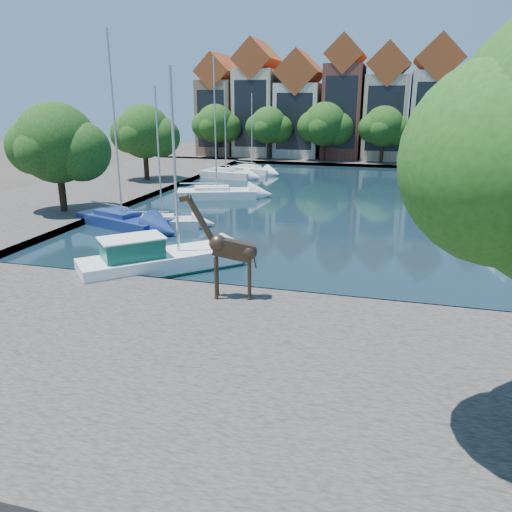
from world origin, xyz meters
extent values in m
plane|color=#38332B|center=(0.00, 0.00, 0.00)|extent=(160.00, 160.00, 0.00)
cube|color=black|center=(0.00, 24.00, 0.04)|extent=(38.00, 50.00, 0.08)
cube|color=#544E48|center=(0.00, -7.00, 0.25)|extent=(50.00, 14.00, 0.50)
cube|color=#544E48|center=(0.00, 56.00, 0.25)|extent=(60.00, 16.00, 0.50)
cube|color=#544E48|center=(-25.00, 24.00, 0.25)|extent=(14.00, 52.00, 0.50)
sphere|color=#1F4714|center=(5.74, -9.40, 7.60)|extent=(4.48, 4.48, 4.48)
cube|color=#825F47|center=(-23.00, 56.00, 6.00)|extent=(5.39, 9.00, 11.00)
cube|color=brown|center=(-23.00, 56.00, 12.71)|extent=(5.44, 9.18, 5.44)
cube|color=black|center=(-23.00, 51.52, 6.00)|extent=(4.40, 0.05, 8.25)
cube|color=#C5B798|center=(-17.00, 56.00, 6.75)|extent=(5.88, 9.00, 12.50)
cube|color=brown|center=(-17.00, 56.00, 14.32)|extent=(5.94, 9.18, 5.94)
cube|color=black|center=(-17.00, 51.52, 6.75)|extent=(4.80, 0.05, 9.38)
cube|color=beige|center=(-10.50, 56.00, 5.75)|extent=(6.37, 9.00, 10.50)
cube|color=brown|center=(-10.50, 56.00, 12.43)|extent=(6.43, 9.18, 6.43)
cube|color=black|center=(-10.50, 51.52, 5.75)|extent=(5.20, 0.05, 7.88)
cube|color=brown|center=(-4.00, 56.00, 7.00)|extent=(5.39, 9.00, 13.00)
cube|color=brown|center=(-4.00, 56.00, 14.71)|extent=(5.44, 9.18, 5.44)
cube|color=black|center=(-4.00, 51.52, 7.00)|extent=(4.40, 0.05, 9.75)
cube|color=tan|center=(2.00, 56.00, 6.25)|extent=(5.88, 9.00, 11.50)
cube|color=brown|center=(2.00, 56.00, 13.32)|extent=(5.94, 9.18, 5.94)
cube|color=black|center=(2.00, 51.52, 6.25)|extent=(4.80, 0.05, 8.62)
cube|color=beige|center=(8.50, 56.00, 6.50)|extent=(6.37, 9.00, 12.00)
cube|color=brown|center=(8.50, 56.00, 13.93)|extent=(6.43, 9.18, 6.43)
cube|color=black|center=(8.50, 51.52, 6.50)|extent=(5.20, 0.05, 9.00)
cube|color=brown|center=(15.00, 56.00, 5.75)|extent=(5.39, 9.00, 10.50)
cube|color=brown|center=(15.00, 56.00, 12.21)|extent=(5.44, 9.18, 5.44)
cube|color=black|center=(15.00, 51.52, 5.75)|extent=(4.40, 0.05, 7.88)
cylinder|color=#332114|center=(-22.00, 50.50, 2.10)|extent=(0.50, 0.50, 3.20)
sphere|color=#123810|center=(-22.00, 50.50, 5.38)|extent=(5.60, 5.60, 5.60)
sphere|color=#123810|center=(-20.32, 50.80, 4.82)|extent=(4.20, 4.20, 4.20)
sphere|color=#123810|center=(-23.54, 50.10, 5.10)|extent=(3.92, 3.92, 3.92)
cylinder|color=#332114|center=(-14.00, 50.50, 2.10)|extent=(0.50, 0.50, 3.20)
sphere|color=#123810|center=(-14.00, 50.50, 5.26)|extent=(5.20, 5.20, 5.20)
sphere|color=#123810|center=(-12.44, 50.80, 4.74)|extent=(3.90, 3.90, 3.90)
sphere|color=#123810|center=(-15.43, 50.10, 5.00)|extent=(3.64, 3.64, 3.64)
cylinder|color=#332114|center=(-6.00, 50.50, 2.10)|extent=(0.50, 0.50, 3.20)
sphere|color=#123810|center=(-6.00, 50.50, 5.50)|extent=(6.00, 6.00, 6.00)
sphere|color=#123810|center=(-4.20, 50.80, 4.90)|extent=(4.50, 4.50, 4.50)
sphere|color=#123810|center=(-7.65, 50.10, 5.20)|extent=(4.20, 4.20, 4.20)
cylinder|color=#332114|center=(2.00, 50.50, 2.10)|extent=(0.50, 0.50, 3.20)
sphere|color=#123810|center=(2.00, 50.50, 5.32)|extent=(5.40, 5.40, 5.40)
sphere|color=#123810|center=(3.62, 50.80, 4.78)|extent=(4.05, 4.05, 4.05)
sphere|color=#123810|center=(0.51, 50.10, 5.05)|extent=(3.78, 3.78, 3.78)
cylinder|color=#332114|center=(10.00, 50.50, 2.10)|extent=(0.50, 0.50, 3.20)
sphere|color=#123810|center=(10.00, 50.50, 5.44)|extent=(5.80, 5.80, 5.80)
sphere|color=#123810|center=(11.74, 50.80, 4.86)|extent=(4.35, 4.35, 4.35)
sphere|color=#123810|center=(8.40, 50.10, 5.15)|extent=(4.06, 4.06, 4.06)
cylinder|color=#332114|center=(18.00, 50.50, 2.10)|extent=(0.50, 0.50, 3.20)
sphere|color=#123810|center=(16.57, 50.10, 5.00)|extent=(3.64, 3.64, 3.64)
cylinder|color=#332114|center=(-21.00, 12.00, 2.20)|extent=(0.54, 0.54, 3.40)
sphere|color=#123810|center=(-21.00, 12.00, 5.70)|extent=(6.00, 6.00, 6.00)
sphere|color=#123810|center=(-19.20, 12.30, 5.10)|extent=(4.50, 4.50, 4.50)
sphere|color=#123810|center=(-22.65, 11.60, 5.40)|extent=(4.20, 4.20, 4.20)
cylinder|color=#332114|center=(-22.00, 28.00, 2.20)|extent=(0.54, 0.54, 3.40)
sphere|color=#123810|center=(-22.00, 28.00, 5.58)|extent=(5.60, 5.60, 5.60)
sphere|color=#123810|center=(-20.32, 28.30, 5.02)|extent=(4.20, 4.20, 4.20)
sphere|color=#123810|center=(-23.54, 27.60, 5.30)|extent=(3.92, 3.92, 3.92)
cylinder|color=#36281B|center=(-3.55, -1.85, 1.45)|extent=(0.14, 0.14, 1.89)
cylinder|color=#36281B|center=(-3.63, -1.47, 1.45)|extent=(0.14, 0.14, 1.89)
cylinder|color=#36281B|center=(-2.14, -1.55, 1.45)|extent=(0.14, 0.14, 1.89)
cylinder|color=#36281B|center=(-2.22, -1.16, 1.45)|extent=(0.14, 0.14, 1.89)
cube|color=#36281B|center=(-2.84, -1.50, 2.71)|extent=(1.90, 0.87, 1.11)
cylinder|color=#36281B|center=(-4.16, -1.78, 3.94)|extent=(1.24, 0.52, 1.96)
cube|color=#36281B|center=(-4.79, -1.92, 4.90)|extent=(0.55, 0.27, 0.30)
cube|color=white|center=(-8.00, 2.00, 0.69)|extent=(7.82, 7.60, 1.22)
cube|color=#145A45|center=(-9.08, 0.98, 1.49)|extent=(3.44, 3.40, 1.13)
cylinder|color=#B2B2B7|center=(-7.28, 2.68, 5.72)|extent=(0.15, 0.15, 9.41)
cube|color=silver|center=(-12.00, 10.61, 0.49)|extent=(5.45, 3.46, 0.82)
cube|color=silver|center=(-12.00, 10.61, 0.77)|extent=(2.55, 1.96, 0.46)
cylinder|color=#B2B2B7|center=(-12.00, 10.61, 5.21)|extent=(0.11, 0.11, 8.98)
cube|color=navy|center=(-15.00, 10.33, 0.58)|extent=(7.81, 5.02, 0.99)
cube|color=navy|center=(-15.00, 10.33, 0.91)|extent=(3.66, 2.83, 0.55)
cylinder|color=#B2B2B7|center=(-15.00, 10.33, 7.04)|extent=(0.13, 0.13, 12.39)
cube|color=white|center=(-12.00, 22.22, 0.57)|extent=(7.62, 4.74, 0.97)
cube|color=white|center=(-12.00, 22.22, 0.89)|extent=(3.55, 2.70, 0.54)
cylinder|color=#B2B2B7|center=(-12.00, 22.22, 6.60)|extent=(0.13, 0.13, 11.53)
cube|color=silver|center=(-15.00, 33.99, 0.60)|extent=(6.25, 2.81, 1.03)
cube|color=silver|center=(-15.00, 33.99, 0.94)|extent=(2.80, 1.78, 0.57)
cylinder|color=#B2B2B7|center=(-15.00, 33.99, 5.80)|extent=(0.14, 0.14, 9.84)
cube|color=white|center=(-13.14, 38.53, 0.53)|extent=(6.04, 4.07, 0.89)
cube|color=white|center=(-13.14, 38.53, 0.82)|extent=(2.85, 2.26, 0.50)
cylinder|color=#B2B2B7|center=(-13.14, 38.53, 5.14)|extent=(0.12, 0.12, 8.72)
cube|color=white|center=(12.00, 25.34, 0.51)|extent=(5.55, 3.20, 0.87)
cube|color=white|center=(12.00, 25.34, 0.80)|extent=(2.56, 1.87, 0.48)
cylinder|color=#B2B2B7|center=(12.00, 25.34, 5.65)|extent=(0.12, 0.12, 9.78)
cube|color=beige|center=(15.00, 35.52, 0.55)|extent=(5.22, 2.67, 0.93)
cube|color=beige|center=(15.00, 35.52, 0.86)|extent=(2.37, 1.62, 0.52)
cylinder|color=#B2B2B7|center=(15.00, 35.52, 4.74)|extent=(0.12, 0.12, 7.86)
camera|label=1|loc=(3.39, -20.98, 8.87)|focal=35.00mm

